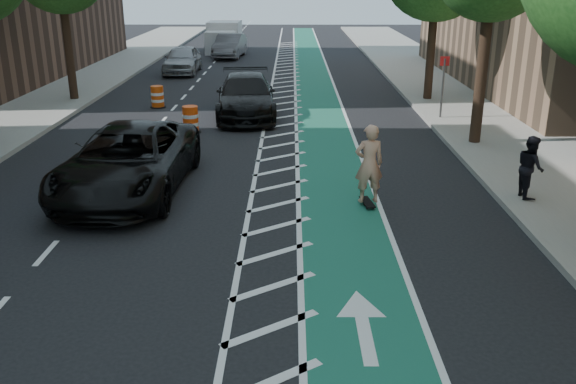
{
  "coord_description": "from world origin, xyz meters",
  "views": [
    {
      "loc": [
        1.83,
        -11.29,
        5.39
      ],
      "look_at": [
        1.75,
        0.68,
        1.1
      ],
      "focal_mm": 38.0,
      "sensor_mm": 36.0,
      "label": 1
    }
  ],
  "objects_px": {
    "suv_near": "(128,160)",
    "suv_far": "(246,96)",
    "barrel_a": "(107,154)",
    "skateboarder": "(369,164)"
  },
  "relations": [
    {
      "from": "suv_far",
      "to": "barrel_a",
      "type": "height_order",
      "value": "suv_far"
    },
    {
      "from": "skateboarder",
      "to": "barrel_a",
      "type": "xyz_separation_m",
      "value": [
        -7.24,
        2.96,
        -0.63
      ]
    },
    {
      "from": "skateboarder",
      "to": "barrel_a",
      "type": "relative_size",
      "value": 2.05
    },
    {
      "from": "skateboarder",
      "to": "suv_near",
      "type": "bearing_deg",
      "value": -17.82
    },
    {
      "from": "suv_near",
      "to": "barrel_a",
      "type": "distance_m",
      "value": 2.31
    },
    {
      "from": "suv_near",
      "to": "suv_far",
      "type": "xyz_separation_m",
      "value": [
        2.4,
        9.05,
        -0.04
      ]
    },
    {
      "from": "suv_near",
      "to": "suv_far",
      "type": "height_order",
      "value": "suv_near"
    },
    {
      "from": "skateboarder",
      "to": "suv_far",
      "type": "xyz_separation_m",
      "value": [
        -3.7,
        10.05,
        -0.26
      ]
    },
    {
      "from": "skateboarder",
      "to": "suv_near",
      "type": "xyz_separation_m",
      "value": [
        -6.1,
        0.99,
        -0.23
      ]
    },
    {
      "from": "suv_near",
      "to": "barrel_a",
      "type": "xyz_separation_m",
      "value": [
        -1.14,
        1.97,
        -0.4
      ]
    }
  ]
}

